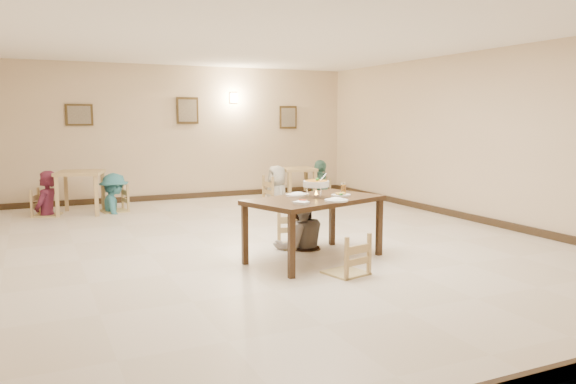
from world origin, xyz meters
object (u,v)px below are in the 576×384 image
bg_chair_rr (320,179)px  bg_diner_c (277,166)px  main_diner (301,191)px  drink_glass (343,188)px  main_table (314,204)px  chair_near (346,235)px  bg_table_left (80,178)px  chair_far (296,213)px  bg_diner_b (113,173)px  curry_warmer (316,184)px  bg_chair_rl (277,177)px  bg_table_right (298,174)px  bg_diner_d (320,160)px  bg_diner_a (45,171)px  bg_chair_lr (114,186)px  bg_chair_ll (46,191)px

bg_chair_rr → bg_diner_c: bg_diner_c is taller
main_diner → drink_glass: (0.50, -0.34, 0.06)m
drink_glass → bg_chair_rr: size_ratio=0.15×
main_table → bg_diner_c: 5.25m
chair_near → bg_table_left: (-2.48, 5.80, 0.22)m
chair_near → chair_far: bearing=-106.2°
drink_glass → bg_table_left: 5.62m
main_table → bg_diner_b: size_ratio=1.28×
curry_warmer → bg_chair_rl: size_ratio=0.35×
main_table → bg_chair_rl: size_ratio=1.83×
bg_chair_rl → bg_chair_rr: (1.07, -0.03, -0.08)m
bg_table_right → bg_chair_rl: 0.54m
chair_far → bg_table_right: size_ratio=1.23×
bg_diner_d → main_diner: bearing=155.4°
main_diner → bg_diner_b: main_diner is taller
curry_warmer → bg_diner_c: bg_diner_c is taller
bg_table_right → bg_diner_b: 4.03m
bg_table_right → bg_diner_b: bearing=179.9°
chair_far → main_diner: 0.36m
bg_diner_a → bg_diner_b: bearing=117.2°
drink_glass → bg_diner_b: 5.30m
main_diner → bg_diner_b: 4.77m
main_diner → drink_glass: size_ratio=11.98×
bg_table_left → bg_diner_d: size_ratio=0.58×
chair_near → bg_diner_b: (-1.86, 5.78, 0.29)m
bg_chair_lr → bg_diner_c: (3.49, -0.04, 0.29)m
bg_chair_rr → bg_chair_ll: bearing=-76.0°
drink_glass → bg_diner_c: size_ratio=0.09×
main_table → bg_diner_a: 5.90m
bg_diner_c → bg_diner_d: 1.07m
bg_chair_rl → bg_diner_b: size_ratio=0.70×
bg_table_left → bg_diner_d: 5.18m
bg_chair_lr → bg_chair_rr: bg_chair_lr is taller
bg_table_right → main_table: bearing=-113.6°
bg_chair_ll → main_diner: bearing=-123.7°
bg_table_left → bg_chair_rr: 5.18m
bg_table_left → bg_diner_a: size_ratio=0.60×
main_diner → bg_table_right: main_diner is taller
bg_table_right → bg_diner_d: bearing=-7.1°
bg_chair_ll → bg_chair_lr: bg_chair_lr is taller
bg_chair_ll → bg_diner_d: bearing=-70.9°
chair_far → bg_chair_rl: bearing=78.2°
bg_table_left → bg_table_right: bearing=-0.2°
bg_diner_a → drink_glass: bearing=66.4°
bg_table_right → drink_glass: bearing=-108.4°
main_diner → drink_glass: 0.60m
bg_chair_lr → bg_diner_c: bg_diner_c is taller
chair_far → bg_table_left: bearing=129.6°
bg_table_right → bg_chair_rr: bearing=-7.1°
chair_far → bg_table_left: 4.96m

